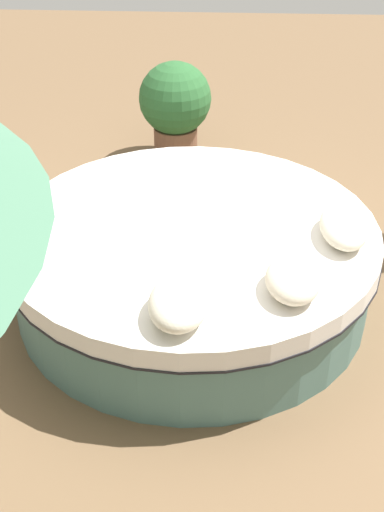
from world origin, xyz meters
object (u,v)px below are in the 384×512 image
(planter, at_px, (175,105))
(throw_pillow_1, at_px, (293,280))
(round_bed, at_px, (192,262))
(throw_pillow_0, at_px, (179,303))
(throw_pillow_2, at_px, (343,227))

(planter, bearing_deg, throw_pillow_1, -163.27)
(round_bed, relative_size, throw_pillow_0, 5.15)
(throw_pillow_0, bearing_deg, planter, 4.65)
(throw_pillow_2, bearing_deg, throw_pillow_0, 130.45)
(round_bed, distance_m, throw_pillow_0, 1.04)
(throw_pillow_0, xyz_separation_m, planter, (3.32, 0.27, -0.16))
(throw_pillow_0, xyz_separation_m, throw_pillow_2, (0.87, -1.02, -0.01))
(throw_pillow_0, height_order, throw_pillow_1, throw_pillow_0)
(throw_pillow_1, bearing_deg, planter, 16.73)
(throw_pillow_0, relative_size, planter, 0.51)
(throw_pillow_2, height_order, planter, planter)
(throw_pillow_1, distance_m, planter, 3.20)
(throw_pillow_1, xyz_separation_m, throw_pillow_2, (0.61, -0.37, 0.00))
(round_bed, distance_m, throw_pillow_1, 1.02)
(round_bed, bearing_deg, throw_pillow_1, -138.28)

